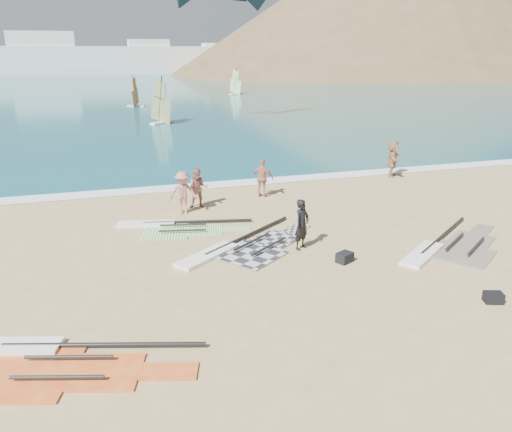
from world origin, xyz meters
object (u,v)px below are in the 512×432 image
object	(u,v)px
beachgoer_mid	(183,193)
beachgoer_back	(262,178)
rig_orange	(448,248)
rig_green	(172,227)
person_wetsuit	(302,224)
rig_red	(49,359)
gear_bag_far	(493,298)
beachgoer_right	(393,159)
beachgoer_left	(198,188)
gear_bag_near	(345,257)
rig_grey	(242,248)

from	to	relation	value
beachgoer_mid	beachgoer_back	world-z (taller)	beachgoer_mid
rig_orange	beachgoer_back	distance (m)	9.24
rig_green	person_wetsuit	xyz separation A→B (m)	(4.01, -3.45, 0.84)
rig_green	rig_red	world-z (taller)	rig_red
gear_bag_far	beachgoer_back	xyz separation A→B (m)	(-2.80, 11.88, 0.76)
rig_orange	beachgoer_right	world-z (taller)	beachgoer_right
rig_orange	person_wetsuit	distance (m)	5.20
beachgoer_back	beachgoer_right	xyz separation A→B (m)	(8.04, 1.68, 0.08)
rig_green	beachgoer_left	xyz separation A→B (m)	(1.53, 2.39, 0.83)
gear_bag_far	beachgoer_back	size ratio (longest dim) A/B	0.27
rig_green	beachgoer_right	world-z (taller)	beachgoer_right
rig_red	person_wetsuit	world-z (taller)	person_wetsuit
gear_bag_near	beachgoer_right	xyz separation A→B (m)	(7.87, 9.86, 0.82)
rig_grey	gear_bag_far	world-z (taller)	gear_bag_far
rig_green	gear_bag_near	size ratio (longest dim) A/B	10.10
beachgoer_mid	rig_grey	bearing A→B (deg)	-72.42
person_wetsuit	rig_red	bearing A→B (deg)	176.90
gear_bag_near	person_wetsuit	distance (m)	1.92
gear_bag_far	beachgoer_left	world-z (taller)	beachgoer_left
rig_red	beachgoer_left	world-z (taller)	beachgoer_left
rig_grey	beachgoer_back	xyz separation A→B (m)	(2.75, 6.11, 0.85)
beachgoer_left	beachgoer_right	distance (m)	11.53
rig_red	beachgoer_left	distance (m)	11.74
beachgoer_back	beachgoer_right	bearing A→B (deg)	-132.50
person_wetsuit	beachgoer_left	distance (m)	6.35
gear_bag_near	beachgoer_right	bearing A→B (deg)	51.40
person_wetsuit	beachgoer_back	world-z (taller)	beachgoer_back
rig_grey	gear_bag_near	xyz separation A→B (m)	(2.92, -2.07, 0.12)
beachgoer_right	rig_orange	bearing A→B (deg)	-167.60
gear_bag_far	person_wetsuit	xyz separation A→B (m)	(-3.54, 5.23, 0.75)
gear_bag_far	beachgoer_right	size ratio (longest dim) A/B	0.25
rig_orange	beachgoer_left	xyz separation A→B (m)	(-7.37, 7.40, 0.83)
rig_green	gear_bag_near	xyz separation A→B (m)	(4.92, -4.98, 0.12)
rig_grey	rig_red	xyz separation A→B (m)	(-5.88, -5.08, -0.00)
rig_orange	beachgoer_right	size ratio (longest dim) A/B	2.84
rig_orange	beachgoer_back	world-z (taller)	beachgoer_back
person_wetsuit	beachgoer_mid	bearing A→B (deg)	89.28
rig_red	beachgoer_back	size ratio (longest dim) A/B	3.16
gear_bag_near	rig_grey	bearing A→B (deg)	144.63
gear_bag_far	beachgoer_back	bearing A→B (deg)	103.27
gear_bag_near	beachgoer_mid	xyz separation A→B (m)	(-4.17, 6.70, 0.75)
gear_bag_near	beachgoer_left	distance (m)	8.14
beachgoer_back	beachgoer_right	size ratio (longest dim) A/B	0.91
beachgoer_mid	beachgoer_right	size ratio (longest dim) A/B	0.93
gear_bag_far	rig_green	bearing A→B (deg)	131.02
beachgoer_left	rig_green	bearing A→B (deg)	-108.19
beachgoer_left	beachgoer_back	size ratio (longest dim) A/B	0.98
beachgoer_mid	beachgoer_right	distance (m)	12.45
beachgoer_left	gear_bag_near	bearing A→B (deg)	-50.82
gear_bag_near	beachgoer_back	size ratio (longest dim) A/B	0.29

